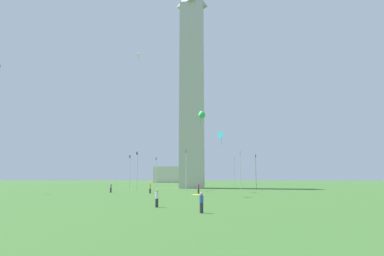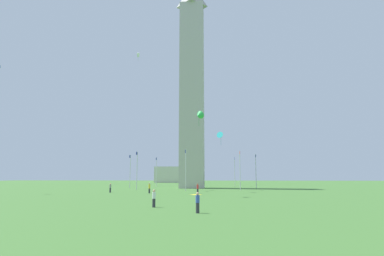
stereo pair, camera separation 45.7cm
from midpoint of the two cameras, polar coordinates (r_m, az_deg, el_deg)
The scene contains 20 objects.
ground_plane at distance 78.95m, azimuth -0.17°, elevation -10.66°, with size 260.00×260.00×0.00m, color #3D6B2D.
obelisk_monument at distance 82.42m, azimuth -0.16°, elevation 8.29°, with size 5.89×5.89×53.55m.
flagpole_n at distance 63.46m, azimuth -1.27°, elevation -7.14°, with size 1.12×0.14×8.15m.
flagpole_ne at distance 67.85m, azimuth 8.41°, elevation -7.14°, with size 1.12×0.14×8.15m.
flagpole_e at distance 79.16m, azimuth 11.14°, elevation -7.26°, with size 1.12×0.14×8.15m.
flagpole_se at distance 89.66m, azimuth 7.42°, elevation -7.48°, with size 1.12×0.14×8.15m.
flagpole_s at distance 94.26m, azimuth 0.57°, elevation -7.60°, with size 1.12×0.14×8.15m.
flagpole_sw at distance 91.15m, azimuth -6.55°, elevation -7.51°, with size 1.12×0.14×8.15m.
flagpole_w at distance 81.52m, azimuth -11.15°, elevation -7.29°, with size 1.12×0.14×8.15m.
flagpole_nw at distance 69.81m, azimuth -9.93°, elevation -7.14°, with size 1.12×0.14×8.15m.
person_red_shirt at distance 53.95m, azimuth 0.92°, elevation -10.73°, with size 0.32×0.32×1.71m.
person_yellow_shirt at distance 55.65m, azimuth -7.71°, elevation -10.56°, with size 0.32×0.32×1.77m.
person_gray_shirt at distance 59.72m, azimuth -14.48°, elevation -10.30°, with size 0.32×0.32×1.62m.
person_white_shirt at distance 30.98m, azimuth -6.71°, elevation -12.37°, with size 0.32×0.32×1.64m.
person_blue_shirt at distance 26.07m, azimuth 1.18°, elevation -13.17°, with size 0.32×0.32×1.63m.
kite_green_delta at distance 47.44m, azimuth 1.19°, elevation 2.25°, with size 1.73×1.64×2.32m.
kite_cyan_delta at distance 60.69m, azimuth 5.05°, elevation -1.43°, with size 1.79×1.68×2.52m.
kite_white_box at distance 76.04m, azimuth -9.70°, elevation 12.72°, with size 0.95×0.65×1.93m.
distant_building at distance 155.87m, azimuth -3.59°, elevation -8.30°, with size 29.47×13.07×7.03m.
picnic_blanket_near_first_person at distance 51.37m, azimuth 0.65°, elevation -11.78°, with size 1.80×1.40×0.01m, color yellow.
Camera 1 is at (78.67, 5.92, 2.91)m, focal length 29.93 mm.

